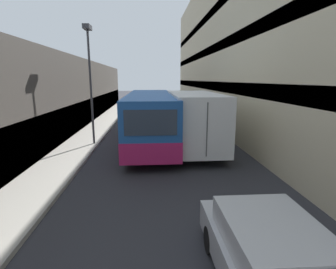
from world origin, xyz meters
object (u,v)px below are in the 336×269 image
(street_lamp, at_px, (89,63))
(car_hatchback, at_px, (272,259))
(box_truck, at_px, (191,117))
(bus, at_px, (150,117))

(street_lamp, bearing_deg, car_hatchback, -64.14)
(car_hatchback, bearing_deg, street_lamp, 115.86)
(box_truck, relative_size, street_lamp, 1.39)
(car_hatchback, xyz_separation_m, bus, (-2.10, 11.47, 0.88))
(bus, xyz_separation_m, street_lamp, (-3.28, -0.38, 3.08))
(car_hatchback, distance_m, box_truck, 10.79)
(car_hatchback, relative_size, bus, 0.37)
(bus, height_order, box_truck, box_truck)
(car_hatchback, bearing_deg, box_truck, 88.86)
(car_hatchback, bearing_deg, bus, 100.37)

